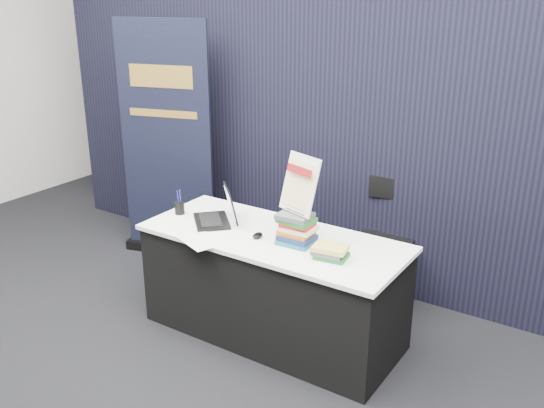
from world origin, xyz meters
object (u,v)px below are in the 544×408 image
(info_sign, at_px, (300,185))
(stacking_chair, at_px, (384,238))
(display_table, at_px, (273,286))
(book_stack_short, at_px, (330,252))
(laptop, at_px, (215,213))
(book_stack_tall, at_px, (297,228))
(pullup_banner, at_px, (167,156))

(info_sign, xyz_separation_m, stacking_chair, (0.24, 0.85, -0.61))
(display_table, distance_m, info_sign, 0.79)
(book_stack_short, bearing_deg, laptop, 174.27)
(display_table, distance_m, stacking_chair, 0.98)
(display_table, height_order, laptop, laptop)
(book_stack_tall, height_order, pullup_banner, pullup_banner)
(book_stack_tall, xyz_separation_m, book_stack_short, (0.29, -0.08, -0.06))
(book_stack_tall, xyz_separation_m, stacking_chair, (0.24, 0.88, -0.33))
(book_stack_tall, height_order, stacking_chair, book_stack_tall)
(pullup_banner, bearing_deg, display_table, -38.90)
(book_stack_short, bearing_deg, display_table, 168.64)
(stacking_chair, bearing_deg, laptop, -145.43)
(book_stack_tall, distance_m, pullup_banner, 1.82)
(display_table, bearing_deg, book_stack_tall, -4.79)
(book_stack_tall, bearing_deg, display_table, 175.21)
(info_sign, bearing_deg, laptop, -161.00)
(laptop, xyz_separation_m, pullup_banner, (-1.02, 0.62, 0.11))
(laptop, relative_size, info_sign, 1.16)
(pullup_banner, bearing_deg, book_stack_short, -36.38)
(laptop, height_order, pullup_banner, pullup_banner)
(book_stack_tall, height_order, info_sign, info_sign)
(display_table, height_order, stacking_chair, stacking_chair)
(book_stack_tall, distance_m, info_sign, 0.29)
(book_stack_short, relative_size, stacking_chair, 0.22)
(laptop, relative_size, stacking_chair, 0.47)
(stacking_chair, bearing_deg, display_table, -125.23)
(book_stack_tall, xyz_separation_m, info_sign, (0.00, 0.03, 0.28))
(book_stack_tall, relative_size, book_stack_short, 1.05)
(book_stack_tall, distance_m, book_stack_short, 0.30)
(laptop, bearing_deg, stacking_chair, 87.58)
(book_stack_short, xyz_separation_m, stacking_chair, (-0.04, 0.96, -0.26))
(laptop, height_order, book_stack_short, laptop)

